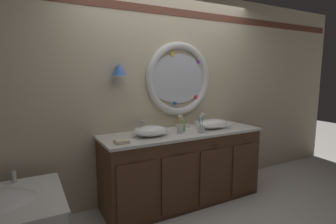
{
  "coord_description": "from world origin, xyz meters",
  "views": [
    {
      "loc": [
        -1.61,
        -2.38,
        1.57
      ],
      "look_at": [
        -0.17,
        0.25,
        1.13
      ],
      "focal_mm": 28.07,
      "sensor_mm": 36.0,
      "label": 1
    }
  ],
  "objects_px": {
    "toothbrush_holder_right": "(201,128)",
    "toiletry_basket": "(183,126)",
    "soap_dispenser": "(183,125)",
    "sink_basin_right": "(213,124)",
    "folded_hand_towel": "(122,142)",
    "toothbrush_holder_left": "(180,128)",
    "sink_basin_left": "(151,131)"
  },
  "relations": [
    {
      "from": "sink_basin_right",
      "to": "toiletry_basket",
      "type": "xyz_separation_m",
      "value": [
        -0.32,
        0.21,
        -0.03
      ]
    },
    {
      "from": "folded_hand_towel",
      "to": "toiletry_basket",
      "type": "bearing_deg",
      "value": 20.18
    },
    {
      "from": "toothbrush_holder_right",
      "to": "toiletry_basket",
      "type": "xyz_separation_m",
      "value": [
        -0.04,
        0.34,
        -0.02
      ]
    },
    {
      "from": "sink_basin_left",
      "to": "soap_dispenser",
      "type": "xyz_separation_m",
      "value": [
        0.44,
        0.05,
        0.02
      ]
    },
    {
      "from": "soap_dispenser",
      "to": "toiletry_basket",
      "type": "xyz_separation_m",
      "value": [
        0.11,
        0.16,
        -0.05
      ]
    },
    {
      "from": "toothbrush_holder_right",
      "to": "folded_hand_towel",
      "type": "distance_m",
      "value": 0.98
    },
    {
      "from": "toiletry_basket",
      "to": "sink_basin_left",
      "type": "bearing_deg",
      "value": -159.07
    },
    {
      "from": "toothbrush_holder_left",
      "to": "toothbrush_holder_right",
      "type": "distance_m",
      "value": 0.25
    },
    {
      "from": "toothbrush_holder_left",
      "to": "toothbrush_holder_right",
      "type": "bearing_deg",
      "value": -19.72
    },
    {
      "from": "sink_basin_right",
      "to": "folded_hand_towel",
      "type": "relative_size",
      "value": 3.11
    },
    {
      "from": "sink_basin_right",
      "to": "toothbrush_holder_right",
      "type": "relative_size",
      "value": 2.05
    },
    {
      "from": "toothbrush_holder_left",
      "to": "sink_basin_left",
      "type": "bearing_deg",
      "value": 172.27
    },
    {
      "from": "toothbrush_holder_left",
      "to": "toothbrush_holder_right",
      "type": "xyz_separation_m",
      "value": [
        0.24,
        -0.09,
        -0.01
      ]
    },
    {
      "from": "sink_basin_left",
      "to": "toothbrush_holder_left",
      "type": "height_order",
      "value": "toothbrush_holder_left"
    },
    {
      "from": "toothbrush_holder_left",
      "to": "folded_hand_towel",
      "type": "height_order",
      "value": "toothbrush_holder_left"
    },
    {
      "from": "sink_basin_left",
      "to": "soap_dispenser",
      "type": "relative_size",
      "value": 2.36
    },
    {
      "from": "sink_basin_right",
      "to": "sink_basin_left",
      "type": "bearing_deg",
      "value": 180.0
    },
    {
      "from": "sink_basin_right",
      "to": "toothbrush_holder_right",
      "type": "xyz_separation_m",
      "value": [
        -0.28,
        -0.13,
        -0.01
      ]
    },
    {
      "from": "toothbrush_holder_right",
      "to": "soap_dispenser",
      "type": "xyz_separation_m",
      "value": [
        -0.15,
        0.18,
        0.02
      ]
    },
    {
      "from": "sink_basin_left",
      "to": "toiletry_basket",
      "type": "height_order",
      "value": "sink_basin_left"
    },
    {
      "from": "sink_basin_right",
      "to": "toothbrush_holder_left",
      "type": "xyz_separation_m",
      "value": [
        -0.52,
        -0.05,
        0.0
      ]
    },
    {
      "from": "sink_basin_right",
      "to": "folded_hand_towel",
      "type": "distance_m",
      "value": 1.27
    },
    {
      "from": "toothbrush_holder_left",
      "to": "toiletry_basket",
      "type": "xyz_separation_m",
      "value": [
        0.2,
        0.26,
        -0.04
      ]
    },
    {
      "from": "toothbrush_holder_right",
      "to": "toiletry_basket",
      "type": "height_order",
      "value": "toothbrush_holder_right"
    },
    {
      "from": "sink_basin_left",
      "to": "toothbrush_holder_right",
      "type": "xyz_separation_m",
      "value": [
        0.59,
        -0.13,
        -0.01
      ]
    },
    {
      "from": "soap_dispenser",
      "to": "toiletry_basket",
      "type": "distance_m",
      "value": 0.2
    },
    {
      "from": "soap_dispenser",
      "to": "toiletry_basket",
      "type": "relative_size",
      "value": 1.08
    },
    {
      "from": "toothbrush_holder_right",
      "to": "toiletry_basket",
      "type": "relative_size",
      "value": 1.38
    },
    {
      "from": "folded_hand_towel",
      "to": "sink_basin_right",
      "type": "bearing_deg",
      "value": 6.11
    },
    {
      "from": "toothbrush_holder_right",
      "to": "toothbrush_holder_left",
      "type": "bearing_deg",
      "value": 160.28
    },
    {
      "from": "sink_basin_right",
      "to": "folded_hand_towel",
      "type": "bearing_deg",
      "value": -173.89
    },
    {
      "from": "folded_hand_towel",
      "to": "toothbrush_holder_right",
      "type": "bearing_deg",
      "value": 0.08
    }
  ]
}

